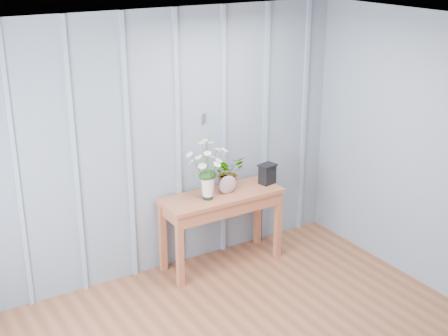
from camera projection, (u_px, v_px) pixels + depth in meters
room_shell at (230, 99)px, 4.42m from camera, size 4.00×4.50×2.50m
sideboard at (221, 205)px, 6.04m from camera, size 1.20×0.45×0.75m
daisy_vase at (207, 161)px, 5.75m from camera, size 0.43×0.33×0.61m
spider_plant at (228, 173)px, 6.07m from camera, size 0.32×0.29×0.33m
felt_disc_vessel at (228, 185)px, 5.97m from camera, size 0.19×0.07×0.18m
carved_box at (267, 174)px, 6.21m from camera, size 0.19×0.16×0.20m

